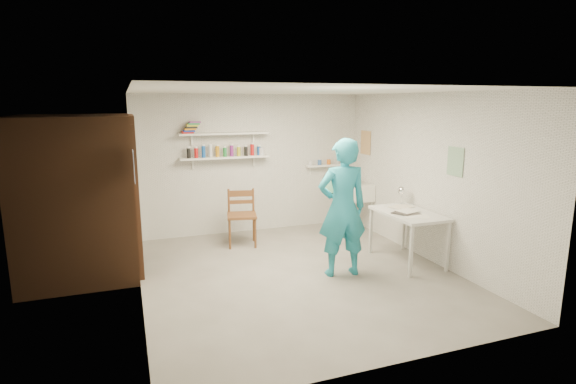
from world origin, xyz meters
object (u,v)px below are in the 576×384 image
object	(u,v)px
wooden_chair	(242,215)
work_table	(407,237)
belfast_sink	(355,191)
desk_lamp	(402,190)
man	(342,208)
wall_clock	(334,182)

from	to	relation	value
wooden_chair	work_table	distance (m)	2.56
belfast_sink	wooden_chair	distance (m)	2.16
desk_lamp	wooden_chair	bearing A→B (deg)	153.19
belfast_sink	work_table	xyz separation A→B (m)	(-0.11, -1.78, -0.33)
man	wall_clock	size ratio (longest dim) A/B	5.56
wall_clock	desk_lamp	distance (m)	1.37
belfast_sink	work_table	distance (m)	1.81
work_table	desk_lamp	distance (m)	0.76
wall_clock	work_table	world-z (taller)	wall_clock
work_table	man	bearing A→B (deg)	-174.51
wooden_chair	desk_lamp	xyz separation A→B (m)	(2.21, -1.12, 0.47)
wall_clock	man	bearing A→B (deg)	-78.04
belfast_sink	man	distance (m)	2.25
belfast_sink	wall_clock	distance (m)	2.14
wooden_chair	man	bearing A→B (deg)	-49.01
wall_clock	belfast_sink	bearing A→B (deg)	59.51
man	wooden_chair	size ratio (longest dim) A/B	1.86
belfast_sink	work_table	world-z (taller)	belfast_sink
wall_clock	desk_lamp	bearing A→B (deg)	20.15
belfast_sink	work_table	size ratio (longest dim) A/B	0.54
belfast_sink	wall_clock	xyz separation A→B (m)	(-1.23, -1.67, 0.51)
wooden_chair	work_table	xyz separation A→B (m)	(2.03, -1.56, -0.12)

